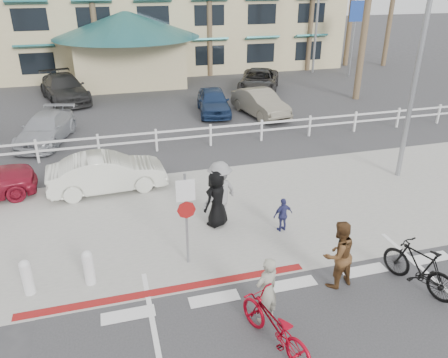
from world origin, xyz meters
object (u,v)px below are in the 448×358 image
object	(u,v)px
bike_black	(419,267)
car_white_sedan	(107,173)
sign_post	(186,215)
bike_red	(275,326)

from	to	relation	value
bike_black	car_white_sedan	distance (m)	10.27
sign_post	bike_red	bearing A→B (deg)	-71.35
bike_red	car_white_sedan	size ratio (longest dim) A/B	0.51
bike_black	car_white_sedan	bearing A→B (deg)	-66.15
bike_black	bike_red	bearing A→B (deg)	-7.81
bike_red	sign_post	bearing A→B (deg)	-90.91
sign_post	car_white_sedan	xyz separation A→B (m)	(-1.85, 5.00, -0.78)
sign_post	bike_black	distance (m)	5.79
sign_post	bike_red	distance (m)	3.61
sign_post	bike_red	world-z (taller)	sign_post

